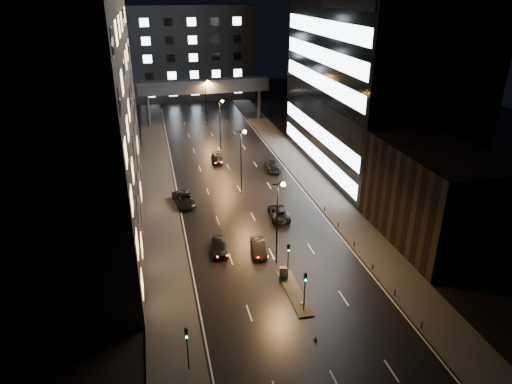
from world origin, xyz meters
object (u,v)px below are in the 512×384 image
car_away_d (217,159)px  utility_cabinet (284,273)px  car_away_b (258,248)px  car_toward_b (272,165)px  car_toward_a (279,212)px  car_away_a (219,247)px  car_away_c (184,199)px

car_away_d → utility_cabinet: size_ratio=3.41×
car_away_d → utility_cabinet: bearing=-84.9°
car_away_b → car_away_d: bearing=96.4°
car_toward_b → car_toward_a: bearing=84.3°
car_away_b → car_away_d: car_away_b is taller
car_away_a → car_toward_a: 11.86m
car_away_a → car_away_d: bearing=87.4°
car_toward_a → car_away_c: bearing=-25.0°
car_away_a → car_away_c: bearing=107.3°
car_away_a → car_away_c: (-2.97, 14.33, 0.02)m
car_away_c → car_toward_a: bearing=-37.8°
car_away_b → utility_cabinet: utility_cabinet is taller
car_away_b → car_toward_b: car_toward_b is taller
car_away_c → car_away_d: size_ratio=1.23×
car_toward_b → car_away_c: bearing=39.6°
car_away_b → car_toward_b: bearing=77.6°
car_away_d → car_toward_a: (5.02, -23.53, 0.07)m
car_away_a → car_away_b: 4.71m
car_away_d → car_away_a: bearing=-95.4°
car_away_b → car_away_a: bearing=170.8°
car_toward_a → utility_cabinet: 14.73m
car_away_d → car_toward_b: (8.92, -5.84, 0.13)m
car_away_b → car_away_d: (-0.10, 31.94, -0.06)m
car_away_a → car_away_b: size_ratio=1.02×
car_away_a → car_toward_a: bearing=42.8°
car_away_b → car_away_d: 31.94m
car_away_a → car_away_b: bearing=-9.8°
car_away_b → car_away_d: size_ratio=0.96×
car_away_c → car_toward_a: (12.42, -7.17, -0.05)m
car_away_a → car_toward_a: car_away_a is taller
car_away_a → utility_cabinet: car_away_a is taller
utility_cabinet → car_toward_a: bearing=90.8°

